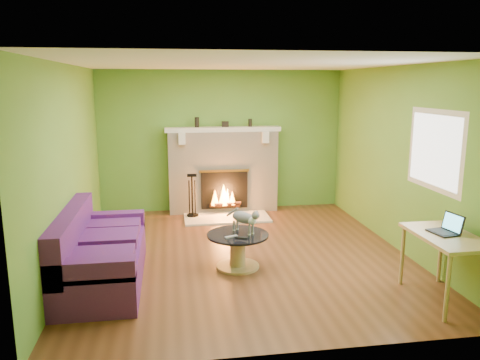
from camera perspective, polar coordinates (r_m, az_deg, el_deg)
The scene contains 22 objects.
floor at distance 6.65m, azimuth 0.34°, elevation -9.01°, with size 5.00×5.00×0.00m, color #5A3019.
ceiling at distance 6.23m, azimuth 0.37°, elevation 13.98°, with size 5.00×5.00×0.00m, color white.
wall_back at distance 8.77m, azimuth -2.24°, elevation 4.77°, with size 5.00×5.00×0.00m, color #5A892D.
wall_front at distance 3.92m, azimuth 6.14°, elevation -3.89°, with size 5.00×5.00×0.00m, color #5A892D.
wall_left at distance 6.36m, azimuth -20.09°, elevation 1.47°, with size 5.00×5.00×0.00m, color #5A892D.
wall_right at distance 7.02m, azimuth 18.81°, elevation 2.45°, with size 5.00×5.00×0.00m, color #5A892D.
window_frame at distance 6.21m, azimuth 22.67°, elevation 3.38°, with size 1.20×1.20×0.00m, color silver.
window_pane at distance 6.21m, azimuth 22.61°, elevation 3.38°, with size 1.06×1.06×0.00m, color white.
fireplace at distance 8.66m, azimuth -2.07°, elevation 1.16°, with size 2.10×0.46×1.58m.
hearth at distance 8.34m, azimuth -1.62°, elevation -4.60°, with size 1.50×0.75×0.03m, color beige.
mantel at distance 8.54m, azimuth -2.09°, elevation 6.21°, with size 2.10×0.28×0.08m, color silver.
sofa at distance 5.90m, azimuth -16.90°, elevation -8.69°, with size 0.90×1.98×0.89m.
coffee_table at distance 6.11m, azimuth -0.28°, elevation -8.31°, with size 0.80×0.80×0.45m.
desk at distance 5.56m, azimuth 23.83°, elevation -7.02°, with size 0.59×1.02×0.75m.
cat at distance 6.06m, azimuth 0.40°, elevation -4.92°, with size 0.20×0.53×0.33m, color slate, non-canonical shape.
remote_silver at distance 5.92m, azimuth -1.07°, elevation -6.92°, with size 0.17×0.04×0.02m, color gray.
remote_black at distance 5.88m, azimuth 0.18°, elevation -7.06°, with size 0.16×0.04×0.02m, color black.
laptop at distance 5.53m, azimuth 23.55°, elevation -4.89°, with size 0.26×0.29×0.22m, color black, non-canonical shape.
fire_tools at distance 8.33m, azimuth -5.84°, elevation -1.82°, with size 0.21×0.21×0.77m, color black, non-canonical shape.
mantel_vase_left at distance 8.52m, azimuth -5.28°, elevation 7.03°, with size 0.08×0.08×0.18m, color black.
mantel_vase_right at distance 8.63m, azimuth 1.24°, elevation 7.00°, with size 0.07×0.07×0.14m, color black.
mantel_box at distance 8.57m, azimuth -1.81°, elevation 6.83°, with size 0.12×0.08×0.10m, color black.
Camera 1 is at (-0.98, -6.15, 2.34)m, focal length 35.00 mm.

